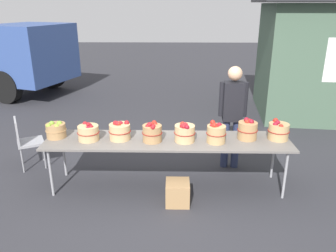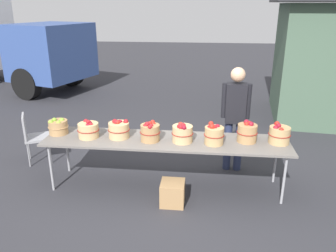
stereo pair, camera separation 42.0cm
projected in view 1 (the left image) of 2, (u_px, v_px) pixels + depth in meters
The scene contains 14 objects.
ground_plane at pixel (168, 186), 5.04m from camera, with size 40.00×40.00×0.00m, color #2D2D33.
market_table at pixel (168, 142), 4.80m from camera, with size 3.50×0.76×0.75m.
apple_basket_green_0 at pixel (56, 130), 4.84m from camera, with size 0.30×0.30×0.25m.
apple_basket_red_0 at pixel (88, 132), 4.74m from camera, with size 0.31×0.31×0.27m.
apple_basket_red_1 at pixel (120, 131), 4.77m from camera, with size 0.32×0.32×0.28m.
apple_basket_red_2 at pixel (152, 132), 4.69m from camera, with size 0.29×0.29×0.29m.
apple_basket_red_3 at pixel (185, 133), 4.69m from camera, with size 0.31×0.31×0.29m.
apple_basket_red_4 at pixel (216, 133), 4.66m from camera, with size 0.28×0.28×0.30m.
apple_basket_red_5 at pixel (248, 130), 4.78m from camera, with size 0.29×0.29×0.31m.
apple_basket_red_6 at pixel (278, 131), 4.77m from camera, with size 0.31×0.31×0.29m.
vendor_adult at pixel (233, 110), 5.31m from camera, with size 0.45×0.24×1.69m.
food_kiosk at pixel (328, 58), 7.91m from camera, with size 3.80×3.27×2.74m.
folding_chair at pixel (25, 139), 5.45m from camera, with size 0.54×0.54×0.86m.
produce_crate at pixel (178, 193), 4.55m from camera, with size 0.32×0.32×0.32m, color #A87F51.
Camera 1 is at (0.10, -4.43, 2.58)m, focal length 35.76 mm.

